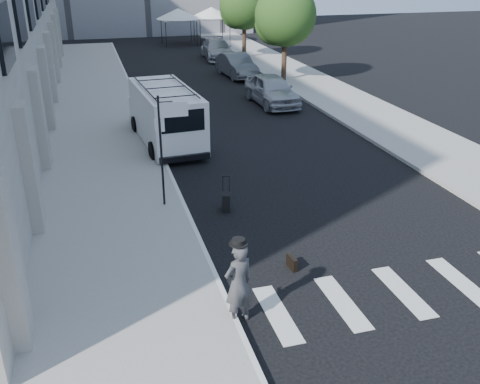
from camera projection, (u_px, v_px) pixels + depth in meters
ground at (275, 245)px, 14.88m from camera, size 120.00×120.00×0.00m
sidewalk_left at (97, 110)px, 27.88m from camera, size 4.50×48.00×0.15m
sidewalk_right at (304, 80)px, 34.73m from camera, size 4.00×56.00×0.15m
sign_pole at (168, 128)px, 16.05m from camera, size 1.03×0.07×3.50m
tree_near at (283, 18)px, 32.92m from camera, size 3.80×3.83×6.03m
tree_far at (242, 6)px, 40.85m from camera, size 3.80×3.83×6.03m
tent_left at (178, 14)px, 48.27m from camera, size 4.00×4.00×3.20m
tent_right at (211, 13)px, 49.52m from camera, size 4.00×4.00×3.20m
businessman at (239, 284)px, 11.38m from camera, size 0.82×0.68×1.93m
briefcase at (292, 262)px, 13.70m from camera, size 0.16×0.45×0.34m
suitcase at (226, 202)px, 16.80m from camera, size 0.35×0.45×1.12m
cargo_van at (165, 115)px, 22.68m from camera, size 2.63×6.49×2.38m
parked_car_a at (272, 90)px, 28.86m from camera, size 2.06×4.81×1.62m
parked_car_b at (237, 65)px, 35.70m from camera, size 1.94×4.68×1.51m
parked_car_c at (217, 49)px, 42.01m from camera, size 2.40×5.32×1.51m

